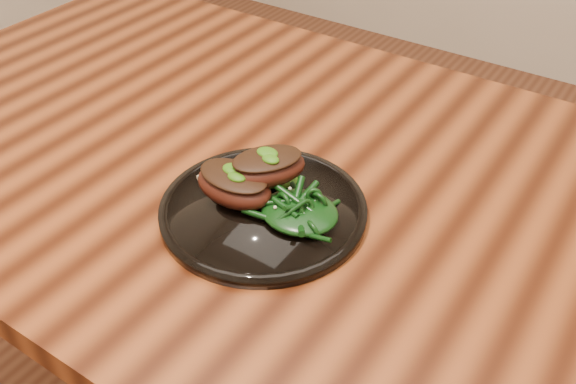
# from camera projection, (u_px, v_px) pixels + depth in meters

# --- Properties ---
(desk) EXTENTS (1.60, 0.80, 0.75)m
(desk) POSITION_uv_depth(u_px,v_px,m) (333.00, 230.00, 0.91)
(desk) COLOR #351206
(desk) RESTS_ON ground
(plate) EXTENTS (0.26, 0.26, 0.02)m
(plate) POSITION_uv_depth(u_px,v_px,m) (263.00, 209.00, 0.81)
(plate) COLOR black
(plate) RESTS_ON desk
(lamb_chop_front) EXTENTS (0.12, 0.08, 0.05)m
(lamb_chop_front) POSITION_uv_depth(u_px,v_px,m) (234.00, 184.00, 0.80)
(lamb_chop_front) COLOR #3D140B
(lamb_chop_front) RESTS_ON plate
(lamb_chop_back) EXTENTS (0.11, 0.12, 0.04)m
(lamb_chop_back) POSITION_uv_depth(u_px,v_px,m) (267.00, 166.00, 0.80)
(lamb_chop_back) COLOR #3D140B
(lamb_chop_back) RESTS_ON plate
(herb_smear) EXTENTS (0.09, 0.06, 0.01)m
(herb_smear) POSITION_uv_depth(u_px,v_px,m) (268.00, 173.00, 0.85)
(herb_smear) COLOR #1E4D08
(herb_smear) RESTS_ON plate
(greens_heap) EXTENTS (0.10, 0.09, 0.04)m
(greens_heap) POSITION_uv_depth(u_px,v_px,m) (300.00, 208.00, 0.77)
(greens_heap) COLOR black
(greens_heap) RESTS_ON plate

